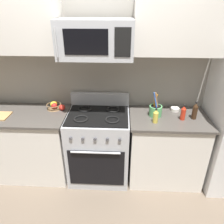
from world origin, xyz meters
TOP-DOWN VIEW (x-y plane):
  - ground_plane at (0.00, 0.00)m, footprint 16.00×16.00m
  - wall_back at (0.00, 1.08)m, footprint 8.00×0.10m
  - counter_left at (-0.98, 0.69)m, footprint 1.19×0.63m
  - range_oven at (-0.00, 0.70)m, footprint 0.76×0.67m
  - counter_right at (0.86, 0.69)m, footprint 0.94×0.63m
  - microwave at (-0.00, 0.72)m, footprint 0.78×0.44m
  - upper_cabinets_left at (-0.99, 0.86)m, footprint 1.18×0.34m
  - upper_cabinets_right at (0.86, 0.86)m, footprint 0.93×0.34m
  - utensil_crock at (0.69, 0.73)m, footprint 0.15×0.15m
  - fruit_basket at (-0.58, 0.86)m, footprint 0.19×0.19m
  - apple_loose at (-0.47, 0.82)m, footprint 0.08×0.08m
  - bottle_oil at (0.67, 0.57)m, footprint 0.06×0.06m
  - bottle_soy at (1.14, 0.68)m, footprint 0.06×0.06m
  - bottle_hot_sauce at (1.00, 0.65)m, footprint 0.06×0.06m
  - prep_bowl at (0.96, 0.88)m, footprint 0.11×0.11m

SIDE VIEW (x-z plane):
  - ground_plane at x=0.00m, z-range 0.00..0.00m
  - counter_left at x=-0.98m, z-range 0.00..0.91m
  - counter_right at x=0.86m, z-range 0.00..0.91m
  - range_oven at x=0.00m, z-range -0.07..1.02m
  - prep_bowl at x=0.96m, z-range 0.91..0.95m
  - apple_loose at x=-0.47m, z-range 0.91..0.99m
  - fruit_basket at x=-0.58m, z-range 0.90..1.00m
  - utensil_crock at x=0.69m, z-range 0.83..1.14m
  - bottle_oil at x=0.67m, z-range 0.90..1.08m
  - bottle_hot_sauce at x=1.00m, z-range 0.90..1.09m
  - bottle_soy at x=1.14m, z-range 0.90..1.12m
  - wall_back at x=0.00m, z-range 0.00..2.60m
  - microwave at x=0.00m, z-range 1.60..1.99m
  - upper_cabinets_right at x=0.86m, z-range 1.62..2.28m
  - upper_cabinets_left at x=-0.99m, z-range 1.62..2.28m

